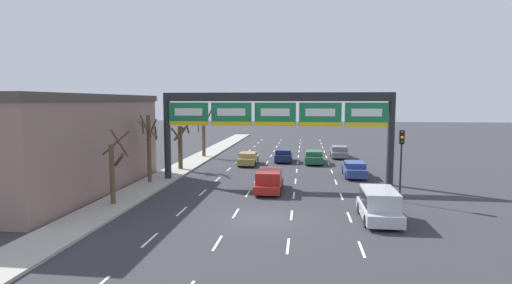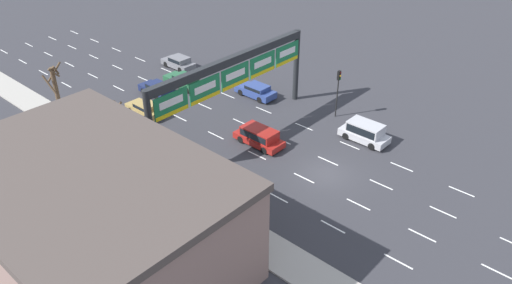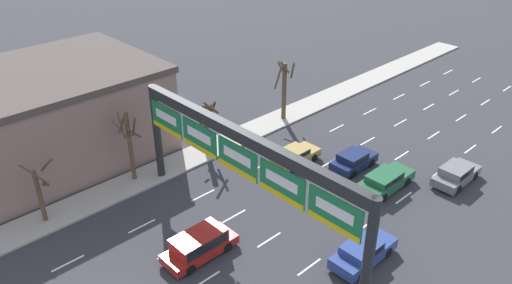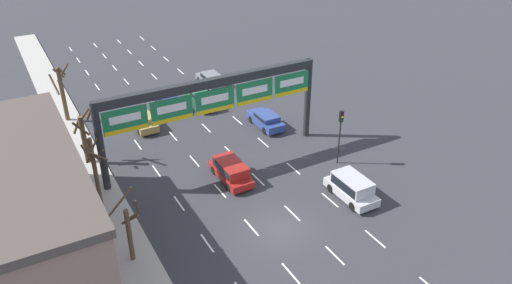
{
  "view_description": "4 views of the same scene",
  "coord_description": "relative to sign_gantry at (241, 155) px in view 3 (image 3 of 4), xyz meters",
  "views": [
    {
      "loc": [
        2.33,
        -21.74,
        6.62
      ],
      "look_at": [
        -1.39,
        8.79,
        3.46
      ],
      "focal_mm": 28.0,
      "sensor_mm": 36.0,
      "label": 1
    },
    {
      "loc": [
        -28.18,
        -17.68,
        22.89
      ],
      "look_at": [
        -2.86,
        5.01,
        2.27
      ],
      "focal_mm": 35.0,
      "sensor_mm": 36.0,
      "label": 2
    },
    {
      "loc": [
        18.58,
        -6.19,
        20.27
      ],
      "look_at": [
        -2.88,
        14.18,
        3.92
      ],
      "focal_mm": 35.0,
      "sensor_mm": 36.0,
      "label": 3
    },
    {
      "loc": [
        -14.38,
        -22.66,
        21.62
      ],
      "look_at": [
        0.6,
        4.44,
        4.41
      ],
      "focal_mm": 35.0,
      "sensor_mm": 36.0,
      "label": 4
    }
  ],
  "objects": [
    {
      "name": "car_green",
      "position": [
        3.36,
        10.7,
        -4.96
      ],
      "size": [
        1.89,
        4.88,
        1.37
      ],
      "color": "#235B38",
      "rests_on": "ground_plane"
    },
    {
      "name": "tree_bare_closest",
      "position": [
        -9.58,
        -8.41,
        -3.24
      ],
      "size": [
        1.97,
        1.99,
        4.84
      ],
      "color": "brown",
      "rests_on": "sidewalk_left"
    },
    {
      "name": "car_gold",
      "position": [
        -3.44,
        8.62,
        -4.99
      ],
      "size": [
        1.81,
        4.06,
        1.32
      ],
      "color": "#A88947",
      "rests_on": "ground_plane"
    },
    {
      "name": "lane_dashes",
      "position": [
        0.0,
        3.25,
        -5.69
      ],
      "size": [
        10.02,
        67.0,
        0.01
      ],
      "color": "white",
      "rests_on": "ground_plane"
    },
    {
      "name": "sign_gantry",
      "position": [
        0.0,
        0.0,
        0.0
      ],
      "size": [
        18.65,
        0.7,
        7.3
      ],
      "color": "#232628",
      "rests_on": "ground_plane"
    },
    {
      "name": "car_navy",
      "position": [
        0.09,
        11.34,
        -4.96
      ],
      "size": [
        1.81,
        3.91,
        1.37
      ],
      "color": "#19234C",
      "rests_on": "ground_plane"
    },
    {
      "name": "building_near",
      "position": [
        -17.54,
        -5.14,
        -2.14
      ],
      "size": [
        12.42,
        17.99,
        7.1
      ],
      "color": "gray",
      "rests_on": "ground_plane"
    },
    {
      "name": "tree_bare_furthest",
      "position": [
        -9.43,
        4.8,
        -3.04
      ],
      "size": [
        1.7,
        1.73,
        4.77
      ],
      "color": "brown",
      "rests_on": "sidewalk_left"
    },
    {
      "name": "tree_bare_third",
      "position": [
        -9.94,
        -1.71,
        -2.48
      ],
      "size": [
        1.61,
        1.73,
        5.41
      ],
      "color": "brown",
      "rests_on": "sidewalk_left"
    },
    {
      "name": "suv_red",
      "position": [
        -0.2,
        -3.21,
        -4.82
      ],
      "size": [
        1.91,
        4.58,
        1.57
      ],
      "color": "maroon",
      "rests_on": "ground_plane"
    },
    {
      "name": "sidewalk_left",
      "position": [
        -9.65,
        -10.25,
        -5.62
      ],
      "size": [
        2.8,
        110.0,
        0.15
      ],
      "color": "#A8A399",
      "rests_on": "ground_plane"
    },
    {
      "name": "tree_bare_second",
      "position": [
        -9.43,
        13.59,
        -2.53
      ],
      "size": [
        1.97,
        1.96,
        5.6
      ],
      "color": "brown",
      "rests_on": "sidewalk_left"
    },
    {
      "name": "car_grey",
      "position": [
        6.41,
        15.19,
        -4.96
      ],
      "size": [
        1.86,
        4.26,
        1.39
      ],
      "color": "slate",
      "rests_on": "ground_plane"
    },
    {
      "name": "car_blue",
      "position": [
        6.73,
        3.36,
        -4.97
      ],
      "size": [
        1.84,
        4.42,
        1.34
      ],
      "color": "navy",
      "rests_on": "ground_plane"
    }
  ]
}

